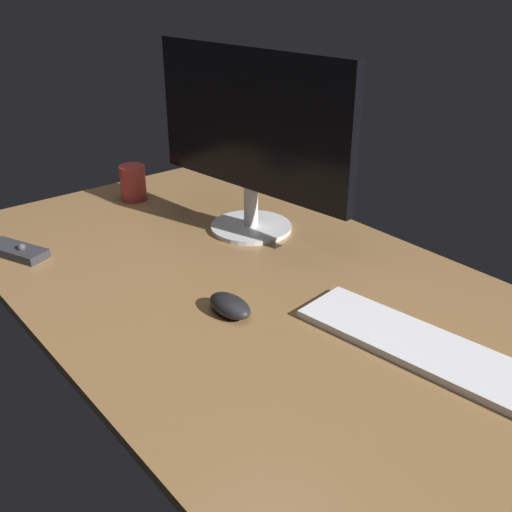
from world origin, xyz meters
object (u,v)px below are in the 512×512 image
keyboard (418,345)px  media_remote (16,251)px  coffee_mug (133,183)px  monitor (251,131)px  computer_mouse (230,306)px

keyboard → media_remote: size_ratio=2.64×
coffee_mug → media_remote: bearing=-69.1°
monitor → media_remote: monitor is taller
computer_mouse → coffee_mug: size_ratio=1.04×
monitor → coffee_mug: bearing=-168.5°
monitor → media_remote: 60.28cm
monitor → keyboard: size_ratio=1.34×
keyboard → coffee_mug: size_ratio=4.45×
monitor → keyboard: bearing=-16.8°
computer_mouse → coffee_mug: coffee_mug is taller
computer_mouse → media_remote: computer_mouse is taller
keyboard → computer_mouse: bearing=-156.1°
media_remote → computer_mouse: bearing=1.1°
media_remote → coffee_mug: 41.12cm
computer_mouse → media_remote: size_ratio=0.62×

